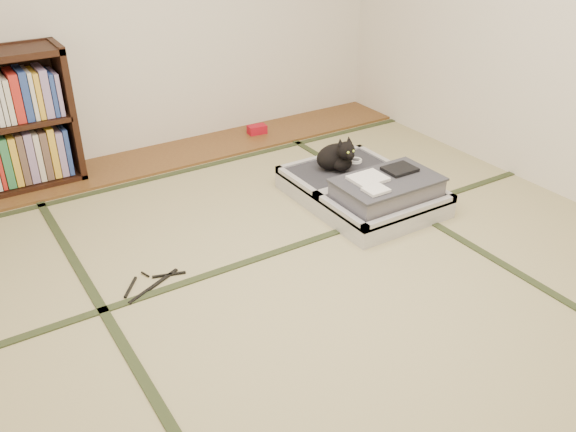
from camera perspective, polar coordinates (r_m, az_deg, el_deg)
floor at (r=3.21m, az=2.60°, el=-6.72°), size 4.50×4.50×0.00m
wood_strip at (r=4.77m, az=-11.20°, el=5.49°), size 4.00×0.50×0.02m
red_item at (r=5.09m, az=-2.92°, el=8.09°), size 0.16×0.10×0.07m
tatami_borders at (r=3.55m, az=-1.92°, el=-2.72°), size 4.00×4.50×0.01m
suitcase at (r=3.98m, az=7.30°, el=2.39°), size 0.73×0.97×0.29m
cat at (r=4.12m, az=4.68°, el=5.58°), size 0.32×0.33×0.26m
cable_coil at (r=4.28m, az=6.30°, el=5.17°), size 0.10×0.10×0.02m
hanger at (r=3.30m, az=-12.63°, el=-6.15°), size 0.36×0.24×0.01m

